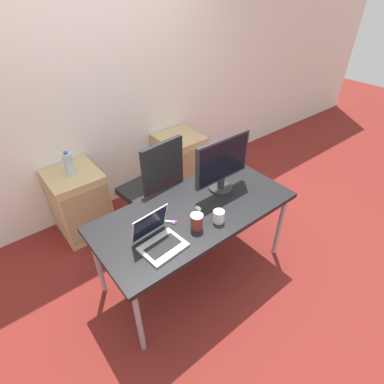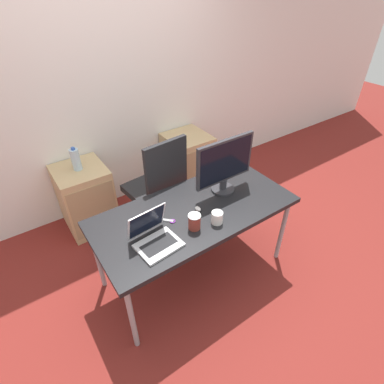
{
  "view_description": "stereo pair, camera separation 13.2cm",
  "coord_description": "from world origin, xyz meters",
  "px_view_note": "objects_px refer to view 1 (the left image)",
  "views": [
    {
      "loc": [
        -1.17,
        -1.41,
        2.26
      ],
      "look_at": [
        0.0,
        0.04,
        0.88
      ],
      "focal_mm": 28.0,
      "sensor_mm": 36.0,
      "label": 1
    },
    {
      "loc": [
        -1.06,
        -1.49,
        2.26
      ],
      "look_at": [
        0.0,
        0.04,
        0.88
      ],
      "focal_mm": 28.0,
      "sensor_mm": 36.0,
      "label": 2
    }
  ],
  "objects_px": {
    "cabinet_right": "(180,162)",
    "monitor": "(222,164)",
    "water_bottle": "(69,164)",
    "coffee_cup_white": "(219,216)",
    "office_chair": "(153,198)",
    "coffee_cup_brown": "(197,221)",
    "cabinet_left": "(80,203)",
    "mouse": "(198,209)",
    "laptop_center": "(158,239)"
  },
  "relations": [
    {
      "from": "cabinet_right",
      "to": "coffee_cup_brown",
      "type": "bearing_deg",
      "value": -122.2
    },
    {
      "from": "laptop_center",
      "to": "coffee_cup_white",
      "type": "height_order",
      "value": "laptop_center"
    },
    {
      "from": "mouse",
      "to": "cabinet_right",
      "type": "bearing_deg",
      "value": 59.36
    },
    {
      "from": "laptop_center",
      "to": "coffee_cup_brown",
      "type": "bearing_deg",
      "value": -6.78
    },
    {
      "from": "mouse",
      "to": "monitor",
      "type": "bearing_deg",
      "value": 16.47
    },
    {
      "from": "laptop_center",
      "to": "coffee_cup_white",
      "type": "distance_m",
      "value": 0.49
    },
    {
      "from": "office_chair",
      "to": "coffee_cup_white",
      "type": "distance_m",
      "value": 0.97
    },
    {
      "from": "office_chair",
      "to": "laptop_center",
      "type": "xyz_separation_m",
      "value": [
        -0.46,
        -0.82,
        0.36
      ]
    },
    {
      "from": "cabinet_right",
      "to": "monitor",
      "type": "bearing_deg",
      "value": -108.82
    },
    {
      "from": "cabinet_right",
      "to": "office_chair",
      "type": "bearing_deg",
      "value": -145.11
    },
    {
      "from": "cabinet_left",
      "to": "coffee_cup_white",
      "type": "height_order",
      "value": "coffee_cup_white"
    },
    {
      "from": "coffee_cup_white",
      "to": "coffee_cup_brown",
      "type": "xyz_separation_m",
      "value": [
        -0.17,
        0.05,
        0.01
      ]
    },
    {
      "from": "office_chair",
      "to": "coffee_cup_brown",
      "type": "relative_size",
      "value": 9.09
    },
    {
      "from": "office_chair",
      "to": "laptop_center",
      "type": "distance_m",
      "value": 1.01
    },
    {
      "from": "cabinet_right",
      "to": "coffee_cup_white",
      "type": "xyz_separation_m",
      "value": [
        -0.68,
        -1.4,
        0.43
      ]
    },
    {
      "from": "coffee_cup_brown",
      "to": "mouse",
      "type": "bearing_deg",
      "value": 46.9
    },
    {
      "from": "office_chair",
      "to": "cabinet_left",
      "type": "relative_size",
      "value": 1.58
    },
    {
      "from": "laptop_center",
      "to": "mouse",
      "type": "relative_size",
      "value": 5.35
    },
    {
      "from": "water_bottle",
      "to": "coffee_cup_brown",
      "type": "xyz_separation_m",
      "value": [
        0.44,
        -1.35,
        -0.02
      ]
    },
    {
      "from": "cabinet_left",
      "to": "cabinet_right",
      "type": "relative_size",
      "value": 1.0
    },
    {
      "from": "office_chair",
      "to": "cabinet_right",
      "type": "bearing_deg",
      "value": 34.89
    },
    {
      "from": "cabinet_right",
      "to": "laptop_center",
      "type": "height_order",
      "value": "laptop_center"
    },
    {
      "from": "water_bottle",
      "to": "coffee_cup_white",
      "type": "relative_size",
      "value": 2.45
    },
    {
      "from": "cabinet_left",
      "to": "mouse",
      "type": "height_order",
      "value": "mouse"
    },
    {
      "from": "cabinet_left",
      "to": "monitor",
      "type": "bearing_deg",
      "value": -50.48
    },
    {
      "from": "mouse",
      "to": "cabinet_left",
      "type": "bearing_deg",
      "value": 115.52
    },
    {
      "from": "water_bottle",
      "to": "coffee_cup_brown",
      "type": "height_order",
      "value": "water_bottle"
    },
    {
      "from": "water_bottle",
      "to": "coffee_cup_brown",
      "type": "relative_size",
      "value": 1.94
    },
    {
      "from": "cabinet_right",
      "to": "cabinet_left",
      "type": "bearing_deg",
      "value": 180.0
    },
    {
      "from": "coffee_cup_white",
      "to": "coffee_cup_brown",
      "type": "height_order",
      "value": "coffee_cup_brown"
    },
    {
      "from": "water_bottle",
      "to": "monitor",
      "type": "relative_size",
      "value": 0.43
    },
    {
      "from": "monitor",
      "to": "water_bottle",
      "type": "bearing_deg",
      "value": 129.47
    },
    {
      "from": "office_chair",
      "to": "coffee_cup_white",
      "type": "relative_size",
      "value": 11.49
    },
    {
      "from": "monitor",
      "to": "coffee_cup_white",
      "type": "relative_size",
      "value": 5.72
    },
    {
      "from": "water_bottle",
      "to": "laptop_center",
      "type": "height_order",
      "value": "laptop_center"
    },
    {
      "from": "monitor",
      "to": "coffee_cup_brown",
      "type": "relative_size",
      "value": 4.53
    },
    {
      "from": "cabinet_left",
      "to": "mouse",
      "type": "bearing_deg",
      "value": -64.48
    },
    {
      "from": "office_chair",
      "to": "coffee_cup_white",
      "type": "xyz_separation_m",
      "value": [
        0.03,
        -0.91,
        0.36
      ]
    },
    {
      "from": "cabinet_left",
      "to": "cabinet_right",
      "type": "xyz_separation_m",
      "value": [
        1.29,
        0.0,
        0.0
      ]
    },
    {
      "from": "laptop_center",
      "to": "coffee_cup_brown",
      "type": "height_order",
      "value": "laptop_center"
    },
    {
      "from": "office_chair",
      "to": "coffee_cup_brown",
      "type": "distance_m",
      "value": 0.95
    },
    {
      "from": "monitor",
      "to": "coffee_cup_brown",
      "type": "xyz_separation_m",
      "value": [
        -0.47,
        -0.25,
        -0.19
      ]
    },
    {
      "from": "office_chair",
      "to": "coffee_cup_white",
      "type": "height_order",
      "value": "office_chair"
    },
    {
      "from": "water_bottle",
      "to": "laptop_center",
      "type": "bearing_deg",
      "value": -84.53
    },
    {
      "from": "water_bottle",
      "to": "cabinet_right",
      "type": "bearing_deg",
      "value": -0.1
    },
    {
      "from": "cabinet_left",
      "to": "cabinet_right",
      "type": "height_order",
      "value": "same"
    },
    {
      "from": "office_chair",
      "to": "monitor",
      "type": "relative_size",
      "value": 2.01
    },
    {
      "from": "laptop_center",
      "to": "cabinet_left",
      "type": "bearing_deg",
      "value": 95.47
    },
    {
      "from": "monitor",
      "to": "mouse",
      "type": "xyz_separation_m",
      "value": [
        -0.34,
        -0.1,
        -0.24
      ]
    },
    {
      "from": "cabinet_right",
      "to": "monitor",
      "type": "height_order",
      "value": "monitor"
    }
  ]
}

